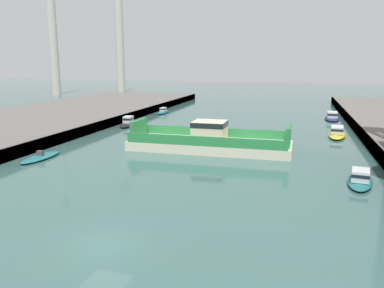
% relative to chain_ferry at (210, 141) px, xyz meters
% --- Properties ---
extents(ground_plane, '(400.00, 400.00, 0.00)m').
position_rel_chain_ferry_xyz_m(ground_plane, '(-0.41, -25.44, -1.07)').
color(ground_plane, '#3D6660').
extents(chain_ferry, '(19.07, 6.23, 3.50)m').
position_rel_chain_ferry_xyz_m(chain_ferry, '(0.00, 0.00, 0.00)').
color(chain_ferry, beige).
rests_on(chain_ferry, ground).
extents(moored_boat_near_left, '(2.72, 5.92, 1.58)m').
position_rel_chain_ferry_xyz_m(moored_boat_near_left, '(-17.00, 14.01, -0.49)').
color(moored_boat_near_left, black).
rests_on(moored_boat_near_left, ground).
extents(moored_boat_mid_left, '(3.03, 8.15, 1.53)m').
position_rel_chain_ferry_xyz_m(moored_boat_mid_left, '(15.40, 13.23, -0.51)').
color(moored_boat_mid_left, yellow).
rests_on(moored_boat_mid_left, ground).
extents(moored_boat_mid_right, '(2.83, 6.18, 1.35)m').
position_rel_chain_ferry_xyz_m(moored_boat_mid_right, '(15.37, -9.50, -0.57)').
color(moored_boat_mid_right, '#237075').
rests_on(moored_boat_mid_right, ground).
extents(moored_boat_far_left, '(2.02, 6.08, 0.91)m').
position_rel_chain_ferry_xyz_m(moored_boat_far_left, '(-16.66, -9.10, -0.86)').
color(moored_boat_far_left, '#237075').
rests_on(moored_boat_far_left, ground).
extents(moored_boat_far_right, '(1.53, 4.93, 1.23)m').
position_rel_chain_ferry_xyz_m(moored_boat_far_right, '(-16.83, 30.57, -0.62)').
color(moored_boat_far_right, '#237075').
rests_on(moored_boat_far_right, ground).
extents(moored_boat_upstream_a, '(2.66, 7.55, 1.54)m').
position_rel_chain_ferry_xyz_m(moored_boat_upstream_a, '(15.99, 30.43, -0.50)').
color(moored_boat_upstream_a, navy).
rests_on(moored_boat_upstream_a, ground).
extents(smokestack_distant_a, '(3.06, 3.06, 36.01)m').
position_rel_chain_ferry_xyz_m(smokestack_distant_a, '(-50.93, 82.35, 17.97)').
color(smokestack_distant_a, beige).
rests_on(smokestack_distant_a, ground).
extents(smokestack_distant_b, '(3.05, 3.05, 38.39)m').
position_rel_chain_ferry_xyz_m(smokestack_distant_b, '(-66.80, 67.08, 19.17)').
color(smokestack_distant_b, beige).
rests_on(smokestack_distant_b, ground).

